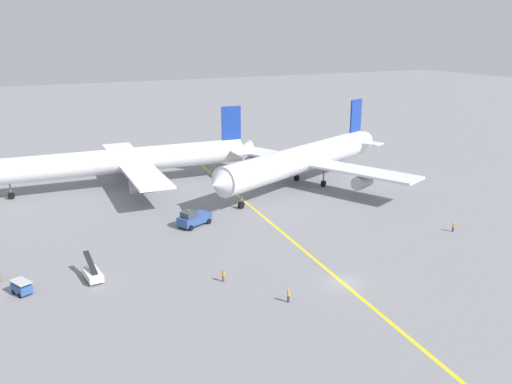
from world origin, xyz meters
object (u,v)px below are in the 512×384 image
at_px(ground_crew_wing_walker_right, 288,295).
at_px(ground_crew_marshaller_foreground, 223,276).
at_px(pushback_tug, 194,218).
at_px(ground_crew_ramp_agent_by_cones, 453,227).
at_px(airliner_at_gate_left, 123,161).
at_px(gse_baggage_cart_near_cluster, 22,287).
at_px(gse_belt_loader_portside, 93,274).
at_px(airliner_being_pushed, 302,159).

distance_m(ground_crew_wing_walker_right, ground_crew_marshaller_foreground, 9.68).
bearing_deg(pushback_tug, ground_crew_ramp_agent_by_cones, -30.67).
xyz_separation_m(airliner_at_gate_left, ground_crew_ramp_agent_by_cones, (40.35, -49.88, -4.56)).
distance_m(gse_baggage_cart_near_cluster, ground_crew_ramp_agent_by_cones, 63.60).
distance_m(airliner_at_gate_left, gse_belt_loader_portside, 44.16).
height_order(pushback_tug, ground_crew_marshaller_foreground, pushback_tug).
height_order(gse_belt_loader_portside, ground_crew_marshaller_foreground, gse_belt_loader_portside).
distance_m(pushback_tug, gse_belt_loader_portside, 22.75).
bearing_deg(ground_crew_wing_walker_right, airliner_at_gate_left, 95.03).
height_order(airliner_at_gate_left, gse_belt_loader_portside, airliner_at_gate_left).
distance_m(pushback_tug, ground_crew_ramp_agent_by_cones, 41.79).
bearing_deg(ground_crew_ramp_agent_by_cones, gse_belt_loader_portside, 171.33).
height_order(pushback_tug, gse_belt_loader_portside, pushback_tug).
bearing_deg(gse_baggage_cart_near_cluster, airliner_at_gate_left, 61.37).
xyz_separation_m(airliner_being_pushed, ground_crew_wing_walker_right, (-27.45, -41.38, -4.87)).
bearing_deg(airliner_at_gate_left, gse_baggage_cart_near_cluster, -118.63).
relative_size(pushback_tug, gse_belt_loader_portside, 1.74).
relative_size(gse_belt_loader_portside, ground_crew_marshaller_foreground, 3.20).
bearing_deg(airliner_at_gate_left, ground_crew_marshaller_foreground, -89.46).
height_order(airliner_at_gate_left, ground_crew_wing_walker_right, airliner_at_gate_left).
bearing_deg(gse_baggage_cart_near_cluster, ground_crew_wing_walker_right, -30.67).
bearing_deg(pushback_tug, ground_crew_wing_walker_right, -88.64).
bearing_deg(ground_crew_marshaller_foreground, ground_crew_wing_walker_right, -61.31).
bearing_deg(gse_belt_loader_portside, ground_crew_marshaller_foreground, -28.65).
height_order(pushback_tug, ground_crew_wing_walker_right, pushback_tug).
relative_size(pushback_tug, ground_crew_marshaller_foreground, 5.56).
xyz_separation_m(gse_belt_loader_portside, ground_crew_wing_walker_right, (19.37, -16.53, 0.05)).
distance_m(ground_crew_wing_walker_right, ground_crew_ramp_agent_by_cones, 36.19).
distance_m(gse_belt_loader_portside, ground_crew_ramp_agent_by_cones, 55.25).
height_order(ground_crew_wing_walker_right, ground_crew_ramp_agent_by_cones, ground_crew_wing_walker_right).
height_order(airliner_at_gate_left, ground_crew_ramp_agent_by_cones, airliner_at_gate_left).
height_order(gse_baggage_cart_near_cluster, ground_crew_marshaller_foreground, gse_baggage_cart_near_cluster).
xyz_separation_m(ground_crew_wing_walker_right, ground_crew_ramp_agent_by_cones, (35.24, 8.20, -0.06)).
height_order(airliner_being_pushed, gse_baggage_cart_near_cluster, airliner_being_pushed).
height_order(pushback_tug, ground_crew_ramp_agent_by_cones, pushback_tug).
relative_size(gse_baggage_cart_near_cluster, ground_crew_marshaller_foreground, 2.01).
relative_size(airliner_being_pushed, pushback_tug, 5.65).
bearing_deg(gse_belt_loader_portside, airliner_being_pushed, 27.95).
bearing_deg(ground_crew_ramp_agent_by_cones, ground_crew_wing_walker_right, -166.90).
bearing_deg(airliner_at_gate_left, ground_crew_wing_walker_right, -84.97).
relative_size(airliner_at_gate_left, gse_baggage_cart_near_cluster, 18.43).
height_order(airliner_at_gate_left, airliner_being_pushed, airliner_being_pushed).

